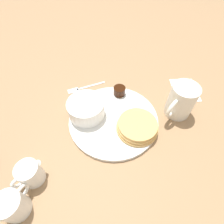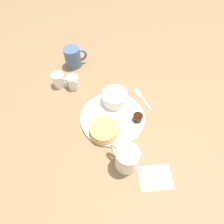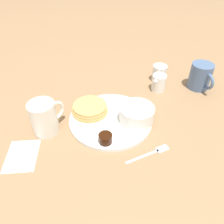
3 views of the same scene
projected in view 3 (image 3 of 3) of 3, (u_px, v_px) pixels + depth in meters
ground_plane at (111, 121)px, 0.70m from camera, size 4.00×4.00×0.00m
plate at (111, 119)px, 0.70m from camera, size 0.26×0.26×0.01m
pancake_stack at (90, 108)px, 0.71m from camera, size 0.12×0.12×0.03m
bowl at (137, 114)px, 0.67m from camera, size 0.11×0.11×0.05m
syrup_cup at (105, 138)px, 0.61m from camera, size 0.04×0.04×0.03m
butter_ramekin at (141, 120)px, 0.66m from camera, size 0.05×0.05×0.04m
coffee_mug at (45, 117)px, 0.64m from camera, size 0.09×0.09×0.10m
creamer_pitcher_near at (159, 82)px, 0.82m from camera, size 0.06×0.06×0.06m
creamer_pitcher_far at (159, 73)px, 0.87m from camera, size 0.08×0.06×0.07m
fork at (153, 152)px, 0.60m from camera, size 0.06×0.13×0.00m
napkin at (22, 156)px, 0.59m from camera, size 0.11×0.09×0.00m
second_mug at (201, 76)px, 0.82m from camera, size 0.11×0.08×0.10m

